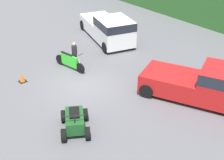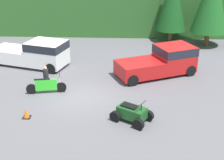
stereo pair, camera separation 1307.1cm
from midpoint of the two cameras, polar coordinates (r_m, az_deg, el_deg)
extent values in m
plane|color=#5B5B60|center=(17.10, 16.62, -2.52)|extent=(80.00, 80.00, 0.00)
cube|color=red|center=(18.17, 31.84, -1.53)|extent=(3.64, 3.23, 0.97)
cylinder|color=black|center=(19.07, 28.57, -0.27)|extent=(0.82, 0.57, 0.77)
cylinder|color=black|center=(17.30, 28.48, -3.26)|extent=(0.82, 0.57, 0.77)
cube|color=white|center=(21.93, 17.64, 7.83)|extent=(3.16, 2.84, 1.78)
cube|color=#1E232D|center=(21.73, 17.87, 9.26)|extent=(3.19, 2.86, 0.57)
cube|color=white|center=(24.22, 13.14, 9.47)|extent=(3.73, 3.01, 0.97)
cylinder|color=black|center=(22.27, 20.69, 5.62)|extent=(0.82, 0.49, 0.77)
cylinder|color=black|center=(21.00, 16.60, 4.90)|extent=(0.82, 0.49, 0.77)
cylinder|color=black|center=(25.74, 13.49, 9.88)|extent=(0.82, 0.49, 0.77)
cylinder|color=black|center=(24.65, 9.62, 9.41)|extent=(0.82, 0.49, 0.77)
cylinder|color=black|center=(18.11, 14.37, 0.93)|extent=(0.66, 0.22, 0.65)
cylinder|color=black|center=(18.82, 9.52, 2.64)|extent=(0.66, 0.22, 0.65)
cube|color=green|center=(18.34, 11.97, 2.43)|extent=(1.33, 0.40, 0.71)
cylinder|color=#B7B7BC|center=(17.93, 14.39, 2.14)|extent=(0.31, 0.11, 0.81)
cylinder|color=black|center=(17.75, 14.56, 3.34)|extent=(0.15, 0.60, 0.04)
cube|color=black|center=(18.26, 11.50, 3.71)|extent=(0.98, 0.32, 0.06)
cylinder|color=black|center=(13.69, 23.51, -11.54)|extent=(0.61, 0.49, 0.58)
cylinder|color=black|center=(13.22, 19.57, -12.26)|extent=(0.61, 0.49, 0.58)
cylinder|color=black|center=(14.60, 20.90, -8.08)|extent=(0.61, 0.49, 0.58)
cylinder|color=black|center=(14.16, 17.18, -8.61)|extent=(0.61, 0.49, 0.58)
cube|color=#194C1E|center=(13.77, 20.43, -9.36)|extent=(1.66, 1.44, 0.59)
cylinder|color=black|center=(13.13, 21.81, -9.18)|extent=(0.07, 0.07, 0.35)
cylinder|color=black|center=(13.03, 21.95, -8.58)|extent=(0.54, 0.85, 0.04)
cube|color=black|center=(13.68, 20.40, -7.88)|extent=(0.96, 0.83, 0.08)
cylinder|color=black|center=(18.85, 12.69, 2.58)|extent=(0.21, 0.21, 0.79)
cylinder|color=black|center=(18.70, 12.50, 2.37)|extent=(0.21, 0.21, 0.79)
cylinder|color=#232328|center=(18.48, 12.83, 4.39)|extent=(0.42, 0.42, 0.60)
sphere|color=tan|center=(18.31, 12.97, 5.54)|extent=(0.27, 0.27, 0.22)
cube|color=black|center=(16.83, 4.26, -1.70)|extent=(0.42, 0.42, 0.03)
cone|color=orange|center=(16.70, 4.30, -0.94)|extent=(0.32, 0.32, 0.55)
camera|label=1|loc=(6.54, 100.65, -3.71)|focal=50.00mm
camera|label=2|loc=(6.54, -79.35, 3.71)|focal=50.00mm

